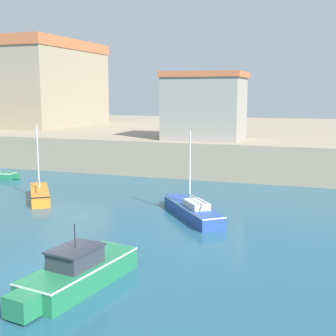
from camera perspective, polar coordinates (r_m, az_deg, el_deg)
name	(u,v)px	position (r m, az deg, el deg)	size (l,w,h in m)	color
ground_plane	(50,272)	(19.93, -14.21, -12.20)	(200.00, 200.00, 0.00)	#235670
quay_seawall	(237,139)	(57.71, 8.44, 3.53)	(120.00, 40.00, 3.04)	gray
motorboat_green_0	(77,273)	(18.05, -11.03, -12.40)	(2.62, 6.09, 2.47)	#237A4C
sailboat_orange_3	(40,194)	(32.63, -15.38, -3.03)	(3.86, 4.88, 5.03)	orange
sailboat_blue_5	(192,209)	(27.24, 2.94, -5.07)	(4.95, 5.88, 4.97)	#284C9E
church	(35,81)	(61.86, -15.87, 10.15)	(14.69, 16.68, 15.47)	gray
harbor_shed_near_wharf	(205,106)	(41.60, 4.49, 7.60)	(7.00, 5.27, 5.87)	gray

